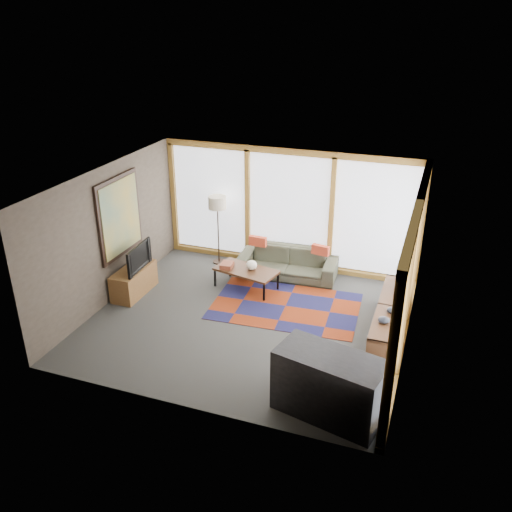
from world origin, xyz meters
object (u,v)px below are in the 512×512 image
(floor_lamp, at_px, (218,230))
(coffee_table, at_px, (246,279))
(television, at_px, (135,257))
(bar_counter, at_px, (329,385))
(tv_console, at_px, (134,281))
(bookshelf, at_px, (389,320))
(sofa, at_px, (288,263))

(floor_lamp, bearing_deg, coffee_table, -42.94)
(television, relative_size, bar_counter, 0.60)
(tv_console, bearing_deg, bookshelf, 1.72)
(sofa, bearing_deg, bookshelf, -38.87)
(sofa, distance_m, television, 3.12)
(sofa, distance_m, bookshelf, 2.79)
(bar_counter, bearing_deg, television, 166.62)
(sofa, height_order, coffee_table, sofa)
(coffee_table, relative_size, bookshelf, 0.53)
(floor_lamp, distance_m, bar_counter, 5.24)
(floor_lamp, height_order, bar_counter, floor_lamp)
(floor_lamp, xyz_separation_m, television, (-0.93, -1.86, 0.02))
(coffee_table, xyz_separation_m, bookshelf, (2.90, -0.80, 0.09))
(floor_lamp, relative_size, television, 1.72)
(sofa, distance_m, coffee_table, 1.02)
(bookshelf, bearing_deg, floor_lamp, 156.11)
(sofa, bearing_deg, coffee_table, -131.10)
(floor_lamp, bearing_deg, tv_console, -118.24)
(tv_console, bearing_deg, coffee_table, 25.37)
(floor_lamp, height_order, bookshelf, floor_lamp)
(floor_lamp, distance_m, television, 2.08)
(coffee_table, distance_m, television, 2.22)
(bar_counter, bearing_deg, sofa, 127.42)
(floor_lamp, height_order, coffee_table, floor_lamp)
(bookshelf, relative_size, television, 2.63)
(sofa, distance_m, tv_console, 3.15)
(bookshelf, relative_size, bar_counter, 1.58)
(coffee_table, relative_size, bar_counter, 0.83)
(bookshelf, height_order, bar_counter, bar_counter)
(sofa, distance_m, floor_lamp, 1.68)
(coffee_table, xyz_separation_m, tv_console, (-2.00, -0.95, 0.06))
(bar_counter, bearing_deg, bookshelf, 90.15)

